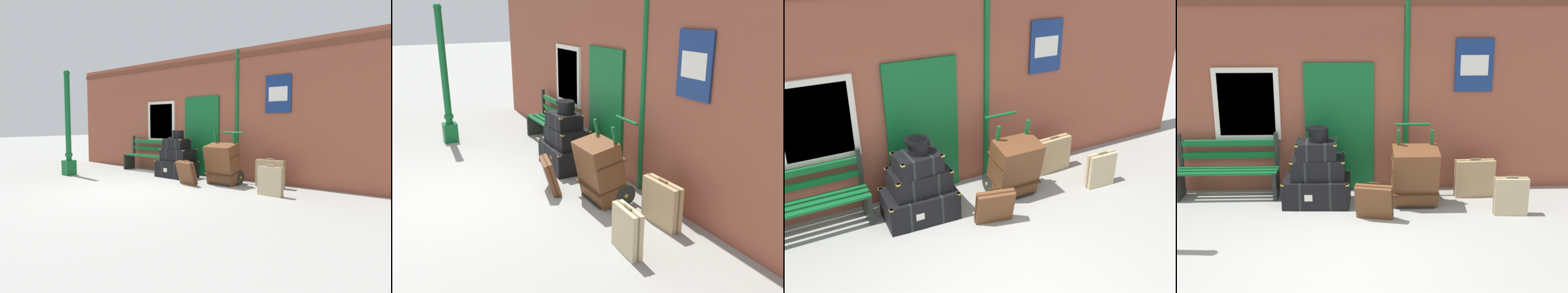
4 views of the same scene
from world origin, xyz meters
TOP-DOWN VIEW (x-y plane):
  - ground_plane at (0.00, 0.00)m, footprint 60.00×60.00m
  - brick_facade at (-0.01, 2.60)m, footprint 10.40×0.35m
  - platform_bench at (-1.81, 2.16)m, footprint 1.60×0.43m
  - steamer_trunk_base at (-0.38, 1.81)m, footprint 1.04×0.69m
  - steamer_trunk_middle at (-0.35, 1.84)m, footprint 0.81×0.55m
  - steamer_trunk_top at (-0.38, 1.80)m, footprint 0.63×0.47m
  - round_hatbox at (-0.34, 1.82)m, footprint 0.33×0.31m
  - porters_trolley at (1.11, 1.86)m, footprint 0.71×0.62m
  - large_brown_trunk at (1.11, 1.68)m, footprint 0.70×0.61m
  - suitcase_oxblood at (2.47, 1.28)m, footprint 0.50×0.16m
  - suitcase_cream at (2.11, 2.04)m, footprint 0.64×0.19m
  - suitcase_tan at (0.47, 1.17)m, footprint 0.57×0.37m

SIDE VIEW (x-z plane):
  - ground_plane at x=0.00m, z-range 0.00..0.00m
  - steamer_trunk_base at x=-0.38m, z-range 0.00..0.42m
  - suitcase_tan at x=0.47m, z-range -0.01..0.55m
  - porters_trolley at x=1.11m, z-range -0.33..0.87m
  - suitcase_oxblood at x=2.47m, z-range -0.02..0.58m
  - suitcase_cream at x=2.11m, z-range -0.02..0.62m
  - platform_bench at x=-1.81m, z-range -0.06..0.95m
  - large_brown_trunk at x=1.11m, z-range 0.00..0.95m
  - steamer_trunk_middle at x=-0.35m, z-range 0.42..0.74m
  - steamer_trunk_top at x=-0.38m, z-range 0.74..1.00m
  - round_hatbox at x=-0.34m, z-range 1.01..1.22m
  - brick_facade at x=-0.01m, z-range 0.00..3.20m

